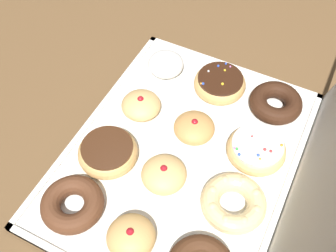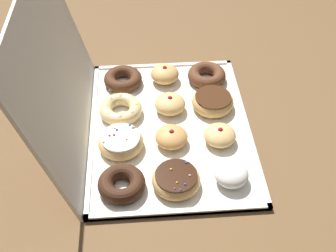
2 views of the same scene
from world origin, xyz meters
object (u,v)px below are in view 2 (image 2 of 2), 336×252
jelly_filled_donut_1 (220,135)px  chocolate_cake_ring_donut_3 (207,75)px  powdered_filled_donut_0 (231,174)px  chocolate_cake_ring_donut_11 (123,79)px  sprinkle_donut_4 (178,179)px  jelly_filled_donut_7 (163,74)px  sprinkle_donut_9 (121,142)px  donut_box (170,128)px  jelly_filled_donut_5 (171,137)px  jelly_filled_donut_6 (170,104)px  chocolate_frosted_donut_2 (213,102)px  cruller_donut_10 (121,109)px  chocolate_cake_ring_donut_8 (122,184)px

jelly_filled_donut_1 → chocolate_cake_ring_donut_3: size_ratio=0.73×
powdered_filled_donut_0 → chocolate_cake_ring_donut_3: 0.39m
powdered_filled_donut_0 → chocolate_cake_ring_donut_11: (0.39, 0.26, -0.01)m
powdered_filled_donut_0 → chocolate_cake_ring_donut_3: powdered_filled_donut_0 is taller
chocolate_cake_ring_donut_3 → sprinkle_donut_4: size_ratio=0.99×
jelly_filled_donut_1 → jelly_filled_donut_7: 0.29m
sprinkle_donut_9 → chocolate_cake_ring_donut_11: sprinkle_donut_9 is taller
donut_box → jelly_filled_donut_7: size_ratio=6.61×
jelly_filled_donut_5 → chocolate_cake_ring_donut_11: jelly_filled_donut_5 is taller
jelly_filled_donut_6 → jelly_filled_donut_5: bearing=177.1°
jelly_filled_donut_7 → chocolate_frosted_donut_2: bearing=-134.9°
jelly_filled_donut_1 → chocolate_frosted_donut_2: size_ratio=0.71×
powdered_filled_donut_0 → jelly_filled_donut_5: bearing=44.9°
jelly_filled_donut_1 → sprinkle_donut_4: size_ratio=0.72×
jelly_filled_donut_7 → cruller_donut_10: bearing=137.7°
donut_box → chocolate_cake_ring_donut_11: bearing=33.0°
donut_box → cruller_donut_10: (0.06, 0.13, 0.02)m
chocolate_frosted_donut_2 → sprinkle_donut_9: (-0.14, 0.26, -0.00)m
jelly_filled_donut_5 → sprinkle_donut_4: bearing=-177.7°
powdered_filled_donut_0 → chocolate_frosted_donut_2: 0.26m
chocolate_cake_ring_donut_11 → chocolate_cake_ring_donut_3: bearing=-90.3°
chocolate_cake_ring_donut_8 → sprinkle_donut_9: size_ratio=0.96×
jelly_filled_donut_6 → jelly_filled_donut_7: 0.13m
jelly_filled_donut_1 → cruller_donut_10: size_ratio=0.70×
powdered_filled_donut_0 → jelly_filled_donut_6: 0.29m
powdered_filled_donut_0 → jelly_filled_donut_6: jelly_filled_donut_6 is taller
sprinkle_donut_4 → jelly_filled_donut_1: bearing=-41.9°
donut_box → chocolate_frosted_donut_2: (0.07, -0.13, 0.03)m
cruller_donut_10 → chocolate_cake_ring_donut_11: (0.13, -0.01, -0.00)m
sprinkle_donut_4 → sprinkle_donut_9: 0.19m
donut_box → jelly_filled_donut_1: (-0.06, -0.13, 0.03)m
donut_box → chocolate_cake_ring_donut_3: size_ratio=4.86×
donut_box → jelly_filled_donut_5: jelly_filled_donut_5 is taller
chocolate_frosted_donut_2 → chocolate_cake_ring_donut_3: bearing=0.1°
jelly_filled_donut_1 → sprinkle_donut_9: 0.26m
chocolate_cake_ring_donut_3 → jelly_filled_donut_7: (0.01, 0.13, 0.01)m
jelly_filled_donut_7 → jelly_filled_donut_1: bearing=-153.7°
sprinkle_donut_4 → jelly_filled_donut_7: jelly_filled_donut_7 is taller
jelly_filled_donut_6 → chocolate_cake_ring_donut_11: jelly_filled_donut_6 is taller
chocolate_cake_ring_donut_3 → jelly_filled_donut_1: bearing=179.8°
chocolate_cake_ring_donut_3 → chocolate_cake_ring_donut_11: (0.00, 0.25, -0.00)m
jelly_filled_donut_1 → sprinkle_donut_4: 0.18m
donut_box → powdered_filled_donut_0: bearing=-145.5°
chocolate_cake_ring_donut_8 → chocolate_cake_ring_donut_11: (0.39, -0.00, -0.00)m
jelly_filled_donut_5 → cruller_donut_10: (0.12, 0.13, -0.00)m
chocolate_frosted_donut_2 → chocolate_cake_ring_donut_3: size_ratio=1.02×
jelly_filled_donut_1 → jelly_filled_donut_7: (0.26, 0.13, 0.00)m
cruller_donut_10 → chocolate_cake_ring_donut_11: size_ratio=1.05×
sprinkle_donut_9 → jelly_filled_donut_6: bearing=-45.8°
chocolate_cake_ring_donut_11 → jelly_filled_donut_7: bearing=-87.0°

